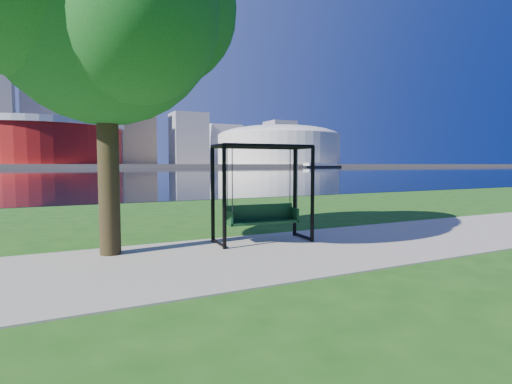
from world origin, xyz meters
TOP-DOWN VIEW (x-y plane):
  - ground at (0.00, 0.00)m, footprint 900.00×900.00m
  - path at (0.00, -0.50)m, footprint 120.00×4.00m
  - river at (0.00, 102.00)m, footprint 900.00×180.00m
  - far_bank at (0.00, 306.00)m, footprint 900.00×228.00m
  - stadium at (-10.00, 235.00)m, footprint 83.00×83.00m
  - arena at (135.00, 235.00)m, footprint 84.00×84.00m
  - skyline at (-4.27, 319.39)m, footprint 392.00×66.00m
  - swing at (0.60, 0.63)m, footprint 2.33×1.14m
  - park_tree at (-2.84, 0.86)m, footprint 5.85×5.28m
  - barge at (136.32, 187.07)m, footprint 27.34×9.37m

SIDE VIEW (x-z plane):
  - ground at x=0.00m, z-range 0.00..0.00m
  - river at x=0.00m, z-range 0.00..0.02m
  - path at x=0.00m, z-range 0.00..0.03m
  - far_bank at x=0.00m, z-range 0.00..2.00m
  - swing at x=0.60m, z-range -0.04..2.28m
  - barge at x=136.32m, z-range -0.12..2.56m
  - park_tree at x=-2.84m, z-range 1.41..8.68m
  - stadium at x=-10.00m, z-range -1.77..30.23m
  - arena at x=135.00m, z-range 2.59..29.15m
  - skyline at x=-4.27m, z-range -12.36..84.14m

